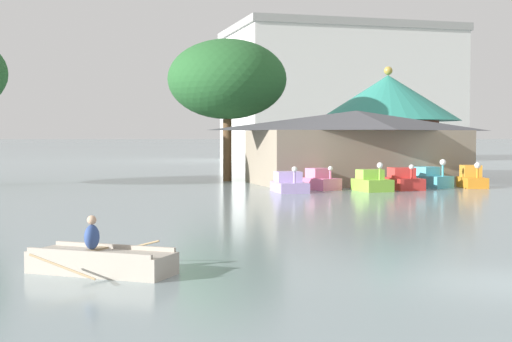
{
  "coord_description": "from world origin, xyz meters",
  "views": [
    {
      "loc": [
        -9.71,
        -14.06,
        3.21
      ],
      "look_at": [
        -0.43,
        19.42,
        1.61
      ],
      "focal_mm": 52.42,
      "sensor_mm": 36.0,
      "label": 1
    }
  ],
  "objects_px": {
    "pedal_boat_lime": "(372,182)",
    "green_roof_pavilion": "(388,117)",
    "pedal_boat_cyan": "(430,179)",
    "background_building_block": "(339,94)",
    "pedal_boat_orange": "(472,179)",
    "boathouse": "(357,145)",
    "shoreline_tree_mid": "(227,80)",
    "rowboat_with_rower": "(101,261)",
    "pedal_boat_red": "(403,181)",
    "pedal_boat_lavender": "(289,184)",
    "pedal_boat_pink": "(320,181)"
  },
  "relations": [
    {
      "from": "green_roof_pavilion",
      "to": "shoreline_tree_mid",
      "type": "xyz_separation_m",
      "value": [
        -14.17,
        -3.22,
        2.48
      ]
    },
    {
      "from": "pedal_boat_lavender",
      "to": "pedal_boat_cyan",
      "type": "relative_size",
      "value": 1.0
    },
    {
      "from": "green_roof_pavilion",
      "to": "background_building_block",
      "type": "xyz_separation_m",
      "value": [
        12.31,
        41.51,
        4.27
      ]
    },
    {
      "from": "pedal_boat_lavender",
      "to": "boathouse",
      "type": "distance_m",
      "value": 9.48
    },
    {
      "from": "pedal_boat_lavender",
      "to": "pedal_boat_lime",
      "type": "bearing_deg",
      "value": 86.83
    },
    {
      "from": "background_building_block",
      "to": "pedal_boat_lime",
      "type": "bearing_deg",
      "value": -109.92
    },
    {
      "from": "pedal_boat_red",
      "to": "green_roof_pavilion",
      "type": "relative_size",
      "value": 0.25
    },
    {
      "from": "shoreline_tree_mid",
      "to": "pedal_boat_pink",
      "type": "bearing_deg",
      "value": -70.76
    },
    {
      "from": "pedal_boat_lavender",
      "to": "background_building_block",
      "type": "distance_m",
      "value": 62.12
    },
    {
      "from": "pedal_boat_orange",
      "to": "shoreline_tree_mid",
      "type": "distance_m",
      "value": 18.42
    },
    {
      "from": "rowboat_with_rower",
      "to": "pedal_boat_lime",
      "type": "relative_size",
      "value": 1.41
    },
    {
      "from": "pedal_boat_lavender",
      "to": "shoreline_tree_mid",
      "type": "bearing_deg",
      "value": -170.94
    },
    {
      "from": "rowboat_with_rower",
      "to": "green_roof_pavilion",
      "type": "relative_size",
      "value": 0.3
    },
    {
      "from": "green_roof_pavilion",
      "to": "boathouse",
      "type": "bearing_deg",
      "value": -127.1
    },
    {
      "from": "pedal_boat_lime",
      "to": "shoreline_tree_mid",
      "type": "bearing_deg",
      "value": -155.91
    },
    {
      "from": "pedal_boat_lavender",
      "to": "shoreline_tree_mid",
      "type": "relative_size",
      "value": 0.29
    },
    {
      "from": "pedal_boat_orange",
      "to": "pedal_boat_red",
      "type": "bearing_deg",
      "value": -74.05
    },
    {
      "from": "pedal_boat_pink",
      "to": "boathouse",
      "type": "relative_size",
      "value": 0.17
    },
    {
      "from": "rowboat_with_rower",
      "to": "pedal_boat_lavender",
      "type": "xyz_separation_m",
      "value": [
        12.28,
        23.46,
        0.17
      ]
    },
    {
      "from": "pedal_boat_lime",
      "to": "green_roof_pavilion",
      "type": "height_order",
      "value": "green_roof_pavilion"
    },
    {
      "from": "pedal_boat_lime",
      "to": "pedal_boat_cyan",
      "type": "relative_size",
      "value": 0.85
    },
    {
      "from": "pedal_boat_lime",
      "to": "boathouse",
      "type": "distance_m",
      "value": 7.37
    },
    {
      "from": "pedal_boat_pink",
      "to": "boathouse",
      "type": "distance_m",
      "value": 6.88
    },
    {
      "from": "rowboat_with_rower",
      "to": "pedal_boat_cyan",
      "type": "height_order",
      "value": "pedal_boat_cyan"
    },
    {
      "from": "green_roof_pavilion",
      "to": "shoreline_tree_mid",
      "type": "distance_m",
      "value": 14.74
    },
    {
      "from": "pedal_boat_lime",
      "to": "shoreline_tree_mid",
      "type": "height_order",
      "value": "shoreline_tree_mid"
    },
    {
      "from": "boathouse",
      "to": "shoreline_tree_mid",
      "type": "bearing_deg",
      "value": 147.19
    },
    {
      "from": "pedal_boat_lime",
      "to": "pedal_boat_red",
      "type": "xyz_separation_m",
      "value": [
        2.46,
        0.83,
        0.01
      ]
    },
    {
      "from": "rowboat_with_rower",
      "to": "shoreline_tree_mid",
      "type": "relative_size",
      "value": 0.34
    },
    {
      "from": "pedal_boat_cyan",
      "to": "background_building_block",
      "type": "height_order",
      "value": "background_building_block"
    },
    {
      "from": "shoreline_tree_mid",
      "to": "boathouse",
      "type": "bearing_deg",
      "value": -32.81
    },
    {
      "from": "pedal_boat_orange",
      "to": "boathouse",
      "type": "height_order",
      "value": "boathouse"
    },
    {
      "from": "pedal_boat_orange",
      "to": "shoreline_tree_mid",
      "type": "xyz_separation_m",
      "value": [
        -13.28,
        10.83,
        6.75
      ]
    },
    {
      "from": "pedal_boat_cyan",
      "to": "green_roof_pavilion",
      "type": "distance_m",
      "value": 14.27
    },
    {
      "from": "boathouse",
      "to": "pedal_boat_cyan",
      "type": "bearing_deg",
      "value": -59.12
    },
    {
      "from": "pedal_boat_orange",
      "to": "boathouse",
      "type": "relative_size",
      "value": 0.18
    },
    {
      "from": "pedal_boat_lavender",
      "to": "pedal_boat_red",
      "type": "bearing_deg",
      "value": 95.61
    },
    {
      "from": "pedal_boat_cyan",
      "to": "boathouse",
      "type": "relative_size",
      "value": 0.2
    },
    {
      "from": "pedal_boat_orange",
      "to": "boathouse",
      "type": "xyz_separation_m",
      "value": [
        -5.4,
        5.75,
        2.05
      ]
    },
    {
      "from": "rowboat_with_rower",
      "to": "pedal_boat_orange",
      "type": "xyz_separation_m",
      "value": [
        24.53,
        23.9,
        0.27
      ]
    },
    {
      "from": "pedal_boat_lime",
      "to": "background_building_block",
      "type": "xyz_separation_m",
      "value": [
        20.52,
        56.62,
        8.59
      ]
    },
    {
      "from": "background_building_block",
      "to": "pedal_boat_lavender",
      "type": "bearing_deg",
      "value": -114.44
    },
    {
      "from": "pedal_boat_red",
      "to": "boathouse",
      "type": "bearing_deg",
      "value": -171.19
    },
    {
      "from": "shoreline_tree_mid",
      "to": "pedal_boat_orange",
      "type": "bearing_deg",
      "value": -39.21
    },
    {
      "from": "pedal_boat_pink",
      "to": "shoreline_tree_mid",
      "type": "xyz_separation_m",
      "value": [
        -3.46,
        9.91,
        6.79
      ]
    },
    {
      "from": "pedal_boat_pink",
      "to": "shoreline_tree_mid",
      "type": "height_order",
      "value": "shoreline_tree_mid"
    },
    {
      "from": "pedal_boat_pink",
      "to": "boathouse",
      "type": "xyz_separation_m",
      "value": [
        4.42,
        4.83,
        2.09
      ]
    },
    {
      "from": "pedal_boat_orange",
      "to": "shoreline_tree_mid",
      "type": "bearing_deg",
      "value": -115.77
    },
    {
      "from": "pedal_boat_cyan",
      "to": "pedal_boat_orange",
      "type": "bearing_deg",
      "value": 52.56
    },
    {
      "from": "pedal_boat_cyan",
      "to": "background_building_block",
      "type": "relative_size",
      "value": 0.1
    }
  ]
}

